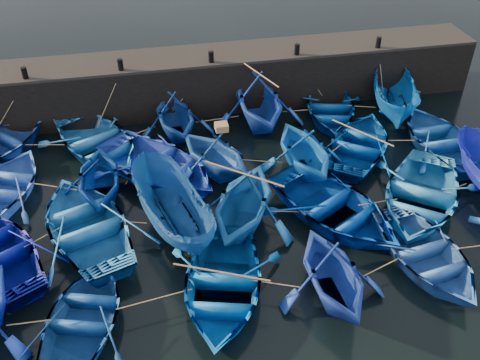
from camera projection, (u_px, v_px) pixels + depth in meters
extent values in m
plane|color=black|center=(259.00, 252.00, 18.14)|extent=(120.00, 120.00, 0.00)
cube|color=black|center=(209.00, 81.00, 25.57)|extent=(26.00, 2.50, 2.50)
cube|color=black|center=(208.00, 55.00, 24.78)|extent=(26.00, 2.50, 0.12)
cylinder|color=black|center=(25.00, 73.00, 22.60)|extent=(0.24, 0.24, 0.50)
cylinder|color=black|center=(120.00, 65.00, 23.25)|extent=(0.24, 0.24, 0.50)
cylinder|color=black|center=(211.00, 57.00, 23.89)|extent=(0.24, 0.24, 0.50)
cylinder|color=black|center=(297.00, 49.00, 24.54)|extent=(0.24, 0.24, 0.50)
cylinder|color=black|center=(378.00, 42.00, 25.18)|extent=(0.24, 0.24, 0.50)
imported|color=blue|center=(97.00, 142.00, 22.55)|extent=(6.00, 6.69, 1.14)
imported|color=navy|center=(175.00, 115.00, 23.42)|extent=(3.76, 4.24, 2.07)
imported|color=#153B9B|center=(258.00, 100.00, 24.01)|extent=(4.17, 4.83, 2.54)
imported|color=navy|center=(330.00, 109.00, 24.95)|extent=(4.55, 5.51, 0.99)
imported|color=#085198|center=(395.00, 97.00, 24.82)|extent=(3.33, 5.38, 1.95)
imported|color=blue|center=(4.00, 187.00, 20.22)|extent=(4.76, 5.56, 0.97)
imported|color=navy|center=(99.00, 177.00, 19.83)|extent=(3.35, 3.88, 2.04)
imported|color=#1939C0|center=(158.00, 166.00, 21.13)|extent=(6.82, 7.05, 1.19)
imported|color=#164890|center=(215.00, 153.00, 21.14)|extent=(4.81, 4.98, 2.01)
imported|color=blue|center=(305.00, 149.00, 21.21)|extent=(3.97, 4.47, 2.16)
imported|color=navy|center=(360.00, 144.00, 22.55)|extent=(5.77, 6.11, 1.03)
imported|color=#165294|center=(441.00, 138.00, 22.84)|extent=(3.81, 5.22, 1.06)
imported|color=blue|center=(87.00, 224.00, 18.44)|extent=(5.56, 6.53, 1.15)
imported|color=navy|center=(172.00, 210.00, 18.37)|extent=(3.32, 5.47, 1.98)
imported|color=#1258A5|center=(243.00, 201.00, 18.48)|extent=(5.45, 5.70, 2.32)
imported|color=navy|center=(335.00, 208.00, 19.10)|extent=(6.11, 6.71, 1.14)
imported|color=blue|center=(420.00, 195.00, 19.67)|extent=(6.55, 6.89, 1.16)
imported|color=navy|center=(84.00, 317.00, 15.42)|extent=(4.25, 5.07, 0.90)
imported|color=#0454B8|center=(222.00, 285.00, 16.28)|extent=(4.86, 5.88, 1.06)
imported|color=#19399C|center=(332.00, 273.00, 16.03)|extent=(3.50, 4.01, 2.03)
imported|color=#2958A1|center=(426.00, 255.00, 17.37)|extent=(4.03, 5.16, 0.98)
cube|color=olive|center=(222.00, 127.00, 20.50)|extent=(0.49, 0.46, 0.28)
cylinder|color=tan|center=(44.00, 145.00, 22.41)|extent=(2.55, 0.55, 0.04)
cylinder|color=tan|center=(137.00, 133.00, 23.14)|extent=(1.63, 0.81, 0.04)
cylinder|color=tan|center=(217.00, 119.00, 24.08)|extent=(2.01, 0.18, 0.04)
cylinder|color=tan|center=(294.00, 111.00, 24.68)|extent=(1.63, 0.14, 0.04)
cylinder|color=tan|center=(362.00, 107.00, 25.00)|extent=(1.20, 0.45, 0.04)
cylinder|color=tan|center=(52.00, 186.00, 20.15)|extent=(1.83, 0.86, 0.04)
cylinder|color=tan|center=(130.00, 177.00, 20.64)|extent=(0.43, 0.89, 0.04)
cylinder|color=tan|center=(187.00, 164.00, 21.29)|extent=(0.48, 0.18, 0.04)
cylinder|color=tan|center=(260.00, 161.00, 21.47)|extent=(1.75, 0.62, 0.04)
cylinder|color=tan|center=(333.00, 151.00, 22.03)|extent=(0.93, 0.75, 0.04)
cylinder|color=tan|center=(401.00, 140.00, 22.68)|extent=(1.72, 0.38, 0.04)
cylinder|color=tan|center=(42.00, 237.00, 17.93)|extent=(1.12, 0.77, 0.04)
cylinder|color=tan|center=(130.00, 222.00, 18.54)|extent=(1.14, 0.40, 0.04)
cylinder|color=tan|center=(208.00, 217.00, 18.74)|extent=(0.69, 0.27, 0.04)
cylinder|color=tan|center=(289.00, 212.00, 18.98)|extent=(1.49, 0.38, 0.04)
cylinder|color=tan|center=(378.00, 202.00, 19.40)|extent=(1.53, 0.09, 0.04)
cylinder|color=tan|center=(455.00, 188.00, 20.06)|extent=(1.18, 0.37, 0.04)
cylinder|color=tan|center=(29.00, 323.00, 15.14)|extent=(1.24, 0.09, 0.04)
cylinder|color=tan|center=(155.00, 299.00, 15.81)|extent=(2.29, 0.36, 0.04)
cylinder|color=tan|center=(276.00, 284.00, 16.29)|extent=(1.50, 0.66, 0.04)
cylinder|color=tan|center=(380.00, 268.00, 16.82)|extent=(1.70, 0.62, 0.04)
cylinder|color=tan|center=(10.00, 106.00, 22.94)|extent=(1.73, 0.63, 2.09)
cylinder|color=tan|center=(109.00, 99.00, 23.41)|extent=(1.40, 1.15, 2.09)
cylinder|color=tan|center=(192.00, 87.00, 24.31)|extent=(1.98, 0.36, 2.09)
cylinder|color=tan|center=(233.00, 83.00, 24.67)|extent=(1.89, 0.22, 2.09)
cylinder|color=tan|center=(310.00, 76.00, 25.23)|extent=(1.33, 0.32, 2.09)
cylinder|color=tan|center=(381.00, 71.00, 25.64)|extent=(0.33, 0.74, 2.08)
cylinder|color=#99724C|center=(259.00, 74.00, 23.22)|extent=(1.08, 2.84, 0.06)
cylinder|color=#99724C|center=(362.00, 133.00, 22.22)|extent=(1.77, 2.49, 0.06)
cylinder|color=#99724C|center=(244.00, 174.00, 17.76)|extent=(2.34, 1.97, 0.06)
cylinder|color=#99724C|center=(221.00, 272.00, 15.94)|extent=(2.74, 1.32, 0.06)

